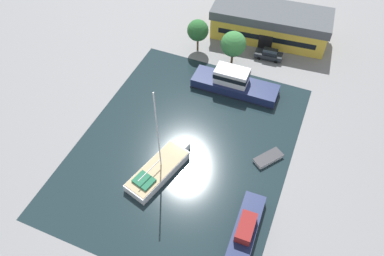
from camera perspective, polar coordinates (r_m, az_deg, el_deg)
ground_plane at (r=49.27m, az=-1.15°, el=-2.84°), size 440.00×440.00×0.00m
water_canal at (r=49.27m, az=-1.15°, el=-2.84°), size 26.88×34.06×0.01m
warehouse_building at (r=66.71m, az=11.83°, el=15.32°), size 20.10×9.04×5.18m
quay_tree_near_building at (r=59.23m, az=6.33°, el=12.59°), size 3.94×3.94×5.73m
quay_tree_by_water at (r=61.73m, az=0.90°, el=14.65°), size 3.45×3.45×5.52m
parked_car at (r=62.85m, az=11.64°, el=10.93°), size 4.50×2.03×1.63m
sailboat_moored at (r=46.46m, az=-5.08°, el=-6.31°), size 5.40×10.24×13.42m
motor_cruiser at (r=56.04m, az=6.39°, el=6.83°), size 12.94×4.09×3.64m
small_dinghy at (r=48.79m, az=11.54°, el=-4.51°), size 3.59×4.06×0.51m
cabin_boat at (r=42.59m, az=8.23°, el=-14.89°), size 2.70×8.59×2.44m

